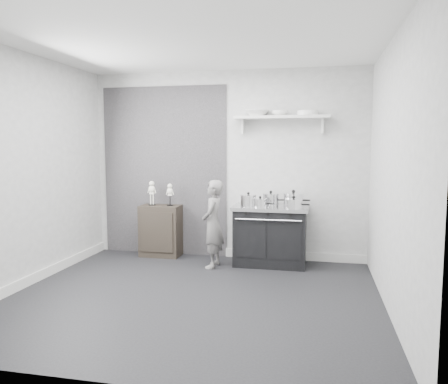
# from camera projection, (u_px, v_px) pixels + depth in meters

# --- Properties ---
(ground) EXTENTS (4.00, 4.00, 0.00)m
(ground) POSITION_uv_depth(u_px,v_px,m) (193.00, 296.00, 4.73)
(ground) COLOR black
(ground) RESTS_ON ground
(room_shell) EXTENTS (4.02, 3.62, 2.71)m
(room_shell) POSITION_uv_depth(u_px,v_px,m) (187.00, 145.00, 4.72)
(room_shell) COLOR #9F9F9D
(room_shell) RESTS_ON ground
(wall_shelf) EXTENTS (1.30, 0.26, 0.24)m
(wall_shelf) POSITION_uv_depth(u_px,v_px,m) (282.00, 118.00, 5.99)
(wall_shelf) COLOR silver
(wall_shelf) RESTS_ON room_shell
(stove) EXTENTS (1.02, 0.63, 0.81)m
(stove) POSITION_uv_depth(u_px,v_px,m) (270.00, 235.00, 5.98)
(stove) COLOR black
(stove) RESTS_ON ground
(side_cabinet) EXTENTS (0.58, 0.34, 0.76)m
(side_cabinet) POSITION_uv_depth(u_px,v_px,m) (161.00, 231.00, 6.45)
(side_cabinet) COLOR black
(side_cabinet) RESTS_ON ground
(child) EXTENTS (0.29, 0.43, 1.18)m
(child) POSITION_uv_depth(u_px,v_px,m) (213.00, 224.00, 5.83)
(child) COLOR slate
(child) RESTS_ON ground
(pot_front_left) EXTENTS (0.30, 0.22, 0.20)m
(pot_front_left) POSITION_uv_depth(u_px,v_px,m) (248.00, 200.00, 5.88)
(pot_front_left) COLOR silver
(pot_front_left) RESTS_ON stove
(pot_back_left) EXTENTS (0.32, 0.23, 0.20)m
(pot_back_left) POSITION_uv_depth(u_px,v_px,m) (271.00, 199.00, 6.03)
(pot_back_left) COLOR silver
(pot_back_left) RESTS_ON stove
(pot_back_right) EXTENTS (0.37, 0.28, 0.22)m
(pot_back_right) POSITION_uv_depth(u_px,v_px,m) (293.00, 199.00, 5.96)
(pot_back_right) COLOR silver
(pot_back_right) RESTS_ON stove
(pot_front_right) EXTENTS (0.32, 0.24, 0.17)m
(pot_front_right) POSITION_uv_depth(u_px,v_px,m) (294.00, 204.00, 5.67)
(pot_front_right) COLOR silver
(pot_front_right) RESTS_ON stove
(pot_front_center) EXTENTS (0.28, 0.20, 0.15)m
(pot_front_center) POSITION_uv_depth(u_px,v_px,m) (260.00, 203.00, 5.80)
(pot_front_center) COLOR silver
(pot_front_center) RESTS_ON stove
(skeleton_full) EXTENTS (0.12, 0.07, 0.41)m
(skeleton_full) POSITION_uv_depth(u_px,v_px,m) (152.00, 191.00, 6.42)
(skeleton_full) COLOR silver
(skeleton_full) RESTS_ON side_cabinet
(skeleton_torso) EXTENTS (0.10, 0.07, 0.37)m
(skeleton_torso) POSITION_uv_depth(u_px,v_px,m) (170.00, 193.00, 6.36)
(skeleton_torso) COLOR silver
(skeleton_torso) RESTS_ON side_cabinet
(bowl_large) EXTENTS (0.34, 0.34, 0.08)m
(bowl_large) POSITION_uv_depth(u_px,v_px,m) (257.00, 113.00, 6.04)
(bowl_large) COLOR white
(bowl_large) RESTS_ON wall_shelf
(bowl_small) EXTENTS (0.22, 0.22, 0.07)m
(bowl_small) POSITION_uv_depth(u_px,v_px,m) (280.00, 113.00, 5.98)
(bowl_small) COLOR white
(bowl_small) RESTS_ON wall_shelf
(plate_stack) EXTENTS (0.29, 0.29, 0.06)m
(plate_stack) POSITION_uv_depth(u_px,v_px,m) (308.00, 113.00, 5.90)
(plate_stack) COLOR white
(plate_stack) RESTS_ON wall_shelf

